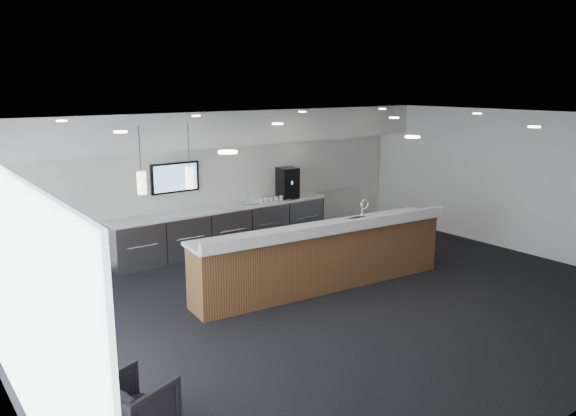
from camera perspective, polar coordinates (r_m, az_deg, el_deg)
ground at (r=9.50m, az=5.00°, el=-9.33°), size 10.00×10.00×0.00m
ceiling at (r=8.84m, az=5.37°, el=9.04°), size 10.00×8.00×0.02m
back_wall at (r=12.27m, az=-7.34°, el=2.90°), size 10.00×0.02×3.00m
right_wall at (r=12.88m, az=22.06°, el=2.54°), size 0.02×8.00×3.00m
soffit_bulkhead at (r=11.74m, az=-6.41°, el=8.16°), size 10.00×0.90×0.70m
alcove_panel at (r=12.23m, az=-7.29°, el=3.35°), size 9.80×0.06×1.40m
back_credenza at (r=12.18m, az=-6.38°, el=-2.07°), size 5.06×0.66×0.95m
wall_tv at (r=11.71m, az=-11.41°, el=3.05°), size 1.05×0.08×0.62m
pendant_left at (r=8.25m, az=-11.11°, el=3.37°), size 0.12×0.12×0.30m
pendant_right at (r=7.98m, az=-15.64°, el=2.83°), size 0.12×0.12×0.30m
ceiling_can_lights at (r=8.84m, az=5.36°, el=8.84°), size 7.00×5.00×0.02m
service_counter at (r=9.88m, az=3.58°, el=-4.89°), size 4.96×1.24×1.49m
coffee_machine at (r=12.90m, az=-0.04°, el=2.57°), size 0.46×0.56×0.70m
info_sign_left at (r=12.26m, az=-3.46°, el=0.92°), size 0.17×0.04×0.23m
info_sign_right at (r=12.22m, az=-4.03°, el=0.86°), size 0.17×0.03×0.23m
armchair at (r=6.26m, az=-15.26°, el=-18.90°), size 0.88×0.87×0.63m
lounge_guest at (r=5.89m, az=-20.44°, el=-15.90°), size 0.52×0.66×1.61m
cup_0 at (r=12.78m, az=-0.18°, el=1.10°), size 0.10×0.10×0.09m
cup_1 at (r=12.70m, az=-0.69°, el=1.03°), size 0.14×0.14×0.09m
cup_2 at (r=12.62m, az=-1.21°, el=0.95°), size 0.12×0.12×0.09m
cup_3 at (r=12.54m, az=-1.73°, el=0.88°), size 0.13×0.13×0.09m
cup_4 at (r=12.47m, az=-2.26°, el=0.80°), size 0.14×0.14×0.09m
cup_5 at (r=12.39m, az=-2.79°, el=0.72°), size 0.11×0.11×0.09m
cup_6 at (r=12.31m, az=-3.33°, el=0.64°), size 0.14×0.14×0.09m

